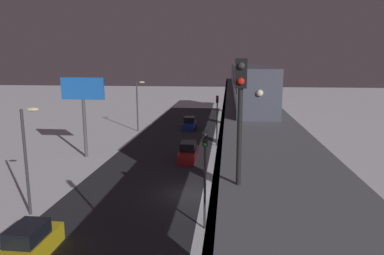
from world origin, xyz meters
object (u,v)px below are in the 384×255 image
Objects in this scene: rail_signal at (240,100)px; commercial_billboard at (83,97)px; sedan_blue at (189,124)px; subway_train at (243,76)px; traffic_light_near at (205,166)px; sedan_yellow at (29,246)px; sedan_red at (188,153)px; traffic_light_mid at (217,113)px.

rail_signal is 0.45× the size of commercial_billboard.
rail_signal reaches higher than sedan_blue.
rail_signal reaches higher than subway_train.
rail_signal reaches higher than commercial_billboard.
traffic_light_near is at bearing 83.46° from subway_train.
sedan_yellow is at bearing 26.20° from traffic_light_near.
subway_train is at bearing -25.11° from sedan_blue.
sedan_red is at bearing 65.27° from subway_train.
sedan_red is 1.01× the size of sedan_yellow.
traffic_light_mid is (-9.30, -27.23, 3.40)m from sedan_yellow.
rail_signal reaches higher than sedan_red.
subway_train is at bearing -110.40° from sedan_yellow.
sedan_yellow is (4.60, 37.92, 0.01)m from sedan_blue.
traffic_light_near is at bearing 90.00° from traffic_light_mid.
subway_train reaches higher than traffic_light_near.
sedan_red is 16.51m from traffic_light_near.
commercial_billboard is at bearing -58.18° from rail_signal.
subway_train reaches higher than commercial_billboard.
traffic_light_mid is 0.72× the size of commercial_billboard.
sedan_red is at bearing -79.66° from traffic_light_near.
sedan_blue is at bearing -81.98° from traffic_light_near.
sedan_red is 21.45m from sedan_yellow.
sedan_blue is 0.92× the size of sedan_red.
commercial_billboard reaches higher than sedan_yellow.
traffic_light_mid is (-4.70, 10.68, 3.41)m from sedan_blue.
sedan_yellow is 0.74× the size of traffic_light_mid.
subway_train is 11.64× the size of sedan_red.
subway_train is at bearing -92.37° from rail_signal.
traffic_light_mid reaches higher than sedan_yellow.
traffic_light_mid reaches higher than sedan_blue.
rail_signal is 44.94m from sedan_blue.
commercial_billboard is at bearing 25.13° from traffic_light_mid.
sedan_red is (6.29, 13.65, -7.75)m from subway_train.
sedan_yellow is (11.04, -5.70, -8.70)m from rail_signal.
rail_signal is 15.17m from sedan_yellow.
commercial_billboard reaches higher than traffic_light_mid.
rail_signal is 27.97m from sedan_red.
sedan_yellow is (12.69, 34.13, -7.75)m from subway_train.
sedan_blue is (6.44, -43.62, -8.71)m from rail_signal.
rail_signal is 0.62× the size of traffic_light_mid.
rail_signal is at bearing 87.63° from subway_train.
sedan_blue is (8.09, -3.79, -7.76)m from subway_train.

